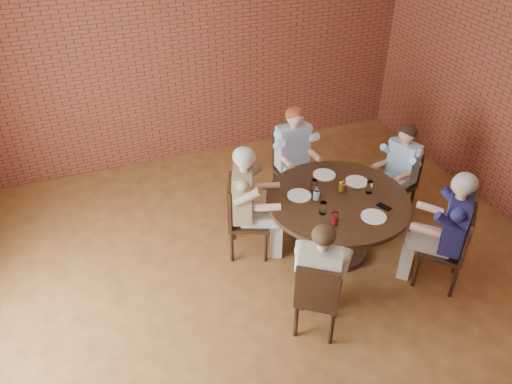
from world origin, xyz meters
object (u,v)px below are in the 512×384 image
object	(u,v)px
chair_e	(452,245)
chair_a	(400,179)
dining_table	(336,214)
chair_d	(317,296)
diner_b	(294,158)
diner_e	(447,230)
chair_b	(291,165)
diner_c	(249,203)
chair_c	(241,214)
diner_a	(399,172)
smartphone	(384,207)
diner_d	(320,279)

from	to	relation	value
chair_e	chair_a	bearing A→B (deg)	-146.00
dining_table	chair_a	bearing A→B (deg)	19.63
chair_d	chair_e	xyz separation A→B (m)	(1.60, 0.12, 0.02)
diner_b	diner_e	bearing A→B (deg)	-67.48
chair_d	diner_e	bearing A→B (deg)	-136.96
chair_b	diner_c	world-z (taller)	diner_c
chair_e	diner_e	bearing A→B (deg)	-90.00
chair_a	chair_c	xyz separation A→B (m)	(-2.10, -0.01, 0.03)
diner_a	chair_c	distance (m)	2.04
smartphone	diner_b	bearing A→B (deg)	83.18
diner_d	dining_table	bearing A→B (deg)	-90.00
chair_d	diner_e	size ratio (longest dim) A/B	0.66
diner_b	diner_d	size ratio (longest dim) A/B	1.04
chair_c	smartphone	xyz separation A→B (m)	(1.36, -0.71, 0.24)
smartphone	diner_e	bearing A→B (deg)	-70.62
diner_a	chair_c	xyz separation A→B (m)	(-2.03, 0.02, -0.10)
chair_b	chair_d	xyz separation A→B (m)	(-0.70, -2.15, -0.01)
chair_a	smartphone	xyz separation A→B (m)	(-0.75, -0.72, 0.27)
dining_table	chair_d	world-z (taller)	chair_d
diner_a	dining_table	bearing A→B (deg)	-90.00
chair_b	diner_c	size ratio (longest dim) A/B	0.69
chair_b	chair_e	size ratio (longest dim) A/B	0.98
diner_a	smartphone	bearing A→B (deg)	-63.97
chair_b	smartphone	size ratio (longest dim) A/B	6.10
chair_a	chair_b	bearing A→B (deg)	-143.32
diner_c	diner_d	distance (m)	1.31
chair_b	chair_d	world-z (taller)	chair_b
chair_d	diner_d	distance (m)	0.16
chair_a	diner_c	distance (m)	2.03
diner_a	chair_c	size ratio (longest dim) A/B	1.30
chair_e	diner_e	distance (m)	0.19
diner_b	chair_d	size ratio (longest dim) A/B	1.47
diner_a	chair_e	xyz separation A→B (m)	(-0.17, -1.24, -0.10)
diner_a	diner_e	bearing A→B (deg)	-30.99
chair_a	chair_c	world-z (taller)	chair_c
chair_e	smartphone	world-z (taller)	chair_e
chair_e	diner_e	world-z (taller)	diner_e
diner_a	chair_e	distance (m)	1.26
diner_e	smartphone	xyz separation A→B (m)	(-0.44, 0.49, 0.07)
chair_d	smartphone	distance (m)	1.31
diner_d	diner_c	bearing A→B (deg)	-43.97
diner_a	diner_e	distance (m)	1.21
chair_b	smartphone	xyz separation A→B (m)	(0.40, -1.48, 0.25)
diner_c	diner_e	bearing A→B (deg)	-102.46
diner_a	diner_e	world-z (taller)	diner_e
diner_d	diner_e	distance (m)	1.50
diner_c	diner_e	distance (m)	2.07
dining_table	diner_e	bearing A→B (deg)	-44.77
chair_d	chair_a	bearing A→B (deg)	-106.75
dining_table	chair_b	xyz separation A→B (m)	(-0.03, 1.16, -0.02)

